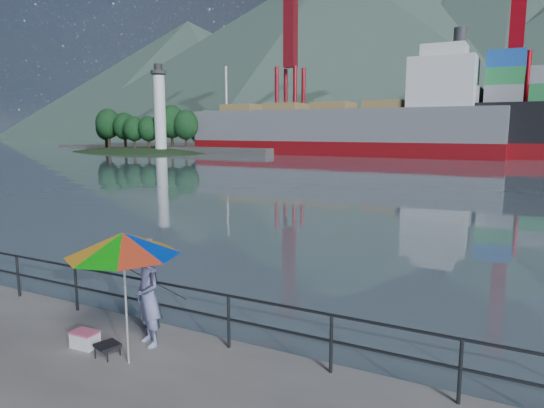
{
  "coord_description": "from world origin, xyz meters",
  "views": [
    {
      "loc": [
        7.62,
        -5.42,
        4.01
      ],
      "look_at": [
        1.65,
        6.0,
        2.0
      ],
      "focal_mm": 32.0,
      "sensor_mm": 36.0,
      "label": 1
    }
  ],
  "objects_px": {
    "fisherman": "(148,297)",
    "beach_umbrella": "(123,244)",
    "cooler_bag": "(85,340)",
    "bulk_carrier": "(348,128)"
  },
  "relations": [
    {
      "from": "fisherman",
      "to": "bulk_carrier",
      "type": "height_order",
      "value": "bulk_carrier"
    },
    {
      "from": "fisherman",
      "to": "cooler_bag",
      "type": "height_order",
      "value": "fisherman"
    },
    {
      "from": "fisherman",
      "to": "beach_umbrella",
      "type": "height_order",
      "value": "beach_umbrella"
    },
    {
      "from": "fisherman",
      "to": "bulk_carrier",
      "type": "relative_size",
      "value": 0.04
    },
    {
      "from": "fisherman",
      "to": "cooler_bag",
      "type": "distance_m",
      "value": 1.42
    },
    {
      "from": "cooler_bag",
      "to": "fisherman",
      "type": "bearing_deg",
      "value": 31.5
    },
    {
      "from": "fisherman",
      "to": "bulk_carrier",
      "type": "distance_m",
      "value": 71.27
    },
    {
      "from": "fisherman",
      "to": "beach_umbrella",
      "type": "bearing_deg",
      "value": -51.84
    },
    {
      "from": "beach_umbrella",
      "to": "cooler_bag",
      "type": "height_order",
      "value": "beach_umbrella"
    },
    {
      "from": "bulk_carrier",
      "to": "fisherman",
      "type": "bearing_deg",
      "value": -74.17
    }
  ]
}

